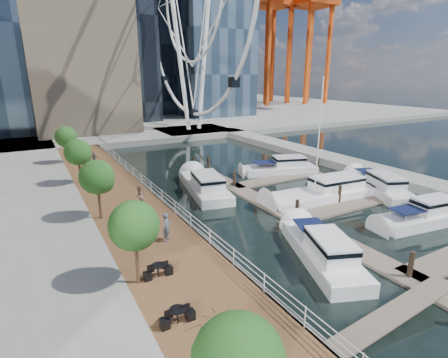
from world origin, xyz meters
TOP-DOWN VIEW (x-y plane):
  - ground at (0.00, 0.00)m, footprint 520.00×520.00m
  - boardwalk at (-9.00, 15.00)m, footprint 6.00×60.00m
  - seawall at (-6.00, 15.00)m, footprint 0.25×60.00m
  - land_far at (0.00, 102.00)m, footprint 200.00×114.00m
  - breakwater at (20.00, 20.00)m, footprint 4.00×60.00m
  - pier at (14.00, 52.00)m, footprint 14.00×12.00m
  - railing at (-6.10, 15.00)m, footprint 0.10×60.00m
  - floating_docks at (7.97, 9.98)m, footprint 16.00×34.00m
  - port_cranes at (67.67, 95.67)m, footprint 40.00×52.00m
  - street_trees at (-11.40, 14.00)m, footprint 2.60×42.60m
  - cafe_tables at (-10.40, -2.00)m, footprint 2.50×13.70m
  - yacht_foreground at (11.32, 2.35)m, footprint 9.38×3.72m
  - pedestrian_near at (-8.33, 7.87)m, footprint 0.81×0.86m
  - pedestrian_mid at (-8.05, 15.06)m, footprint 1.03×1.08m
  - pedestrian_far at (-8.83, 31.20)m, footprint 1.01×0.55m
  - moored_yachts at (7.96, 10.17)m, footprint 21.65×36.36m

SIDE VIEW (x-z plane):
  - ground at x=0.00m, z-range 0.00..0.00m
  - yacht_foreground at x=11.32m, z-range -1.07..1.07m
  - moored_yachts at x=7.96m, z-range -5.75..5.75m
  - floating_docks at x=7.97m, z-range -0.81..1.79m
  - boardwalk at x=-9.00m, z-range 0.00..1.00m
  - seawall at x=-6.00m, z-range 0.00..1.00m
  - land_far at x=0.00m, z-range 0.00..1.00m
  - breakwater at x=20.00m, z-range 0.00..1.00m
  - pier at x=14.00m, z-range 0.00..1.00m
  - cafe_tables at x=-10.40m, z-range 1.00..1.74m
  - railing at x=-6.10m, z-range 1.00..2.05m
  - pedestrian_far at x=-8.83m, z-range 1.00..2.63m
  - pedestrian_mid at x=-8.05m, z-range 1.00..2.76m
  - pedestrian_near at x=-8.33m, z-range 1.00..2.98m
  - street_trees at x=-11.40m, z-range 1.99..6.59m
  - port_cranes at x=67.67m, z-range 1.00..39.00m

